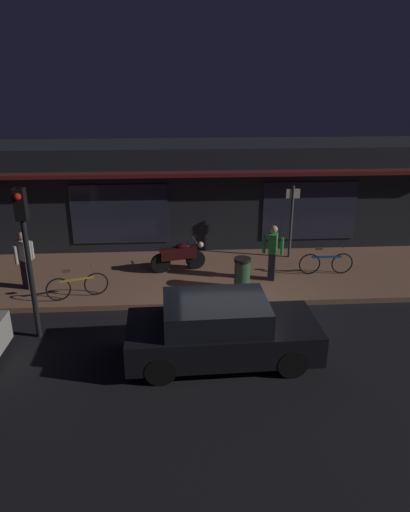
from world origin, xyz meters
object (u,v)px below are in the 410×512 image
person_photographer (25,259)px  trash_bin (242,273)px  person_bystander (273,252)px  bicycle_parked (326,263)px  bicycle_extra (77,286)px  parked_car_far (220,330)px  sign_post (291,218)px  traffic_light_pole (25,238)px  motorcycle (179,255)px

person_photographer → trash_bin: size_ratio=1.80×
person_photographer → person_bystander: 7.03m
trash_bin → bicycle_parked: bearing=18.8°
bicycle_extra → parked_car_far: (3.62, -2.93, 0.20)m
sign_post → traffic_light_pole: size_ratio=0.67×
person_bystander → sign_post: (0.94, 1.78, 0.48)m
bicycle_extra → traffic_light_pole: bearing=-109.5°
person_photographer → person_bystander: size_ratio=1.00×
person_bystander → bicycle_extra: bearing=-170.6°
bicycle_parked → parked_car_far: bearing=-130.9°
motorcycle → bicycle_parked: bearing=-6.9°
trash_bin → bicycle_extra: bearing=-176.2°
parked_car_far → trash_bin: bearing=74.2°
motorcycle → sign_post: bearing=14.4°
person_photographer → bicycle_extra: bearing=-25.9°
traffic_light_pole → parked_car_far: traffic_light_pole is taller
motorcycle → person_bystander: 2.87m
trash_bin → person_photographer: bearing=175.8°
person_photographer → parked_car_far: bearing=-35.5°
person_bystander → traffic_light_pole: 6.81m
person_bystander → trash_bin: bearing=-147.7°
bicycle_parked → person_bystander: person_bystander is taller
motorcycle → trash_bin: bearing=-39.6°
person_bystander → sign_post: 2.07m
parked_car_far → motorcycle: bearing=100.2°
bicycle_parked → bicycle_extra: 7.31m
motorcycle → trash_bin: size_ratio=1.81×
traffic_light_pole → parked_car_far: bearing=-15.7°
trash_bin → person_bystander: bearing=32.3°
trash_bin → traffic_light_pole: size_ratio=0.26×
parked_car_far → bicycle_extra: bearing=141.0°
sign_post → motorcycle: bearing=-165.6°
bicycle_extra → bicycle_parked: bearing=9.5°
motorcycle → bicycle_extra: 3.28m
person_photographer → sign_post: size_ratio=0.70×
trash_bin → parked_car_far: parked_car_far is taller
person_photographer → parked_car_far: 6.34m
sign_post → traffic_light_pole: bearing=-147.8°
bicycle_extra → person_bystander: (5.49, 0.91, 0.52)m
motorcycle → sign_post: sign_post is taller
bicycle_parked → motorcycle: bearing=173.1°
bicycle_extra → parked_car_far: size_ratio=0.38×
person_bystander → parked_car_far: person_bystander is taller
person_bystander → trash_bin: 1.21m
motorcycle → bicycle_extra: bearing=-147.8°
motorcycle → traffic_light_pole: (-3.39, -3.49, 1.83)m
sign_post → trash_bin: (-1.90, -2.39, -0.89)m
bicycle_parked → person_bystander: (-1.71, -0.30, 0.52)m
person_photographer → person_bystander: bearing=1.3°
trash_bin → traffic_light_pole: traffic_light_pole is taller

